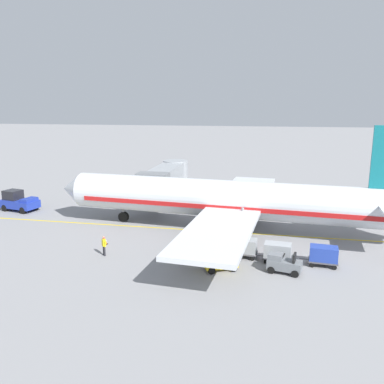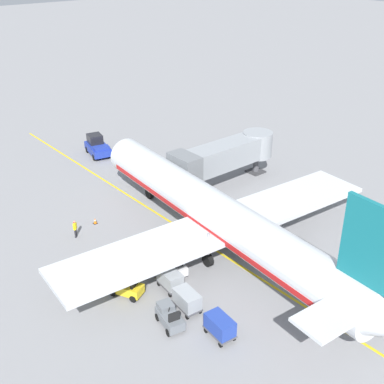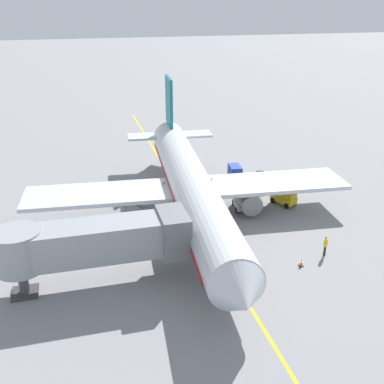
% 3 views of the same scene
% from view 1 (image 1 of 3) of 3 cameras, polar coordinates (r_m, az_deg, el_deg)
% --- Properties ---
extents(ground_plane, '(400.00, 400.00, 0.00)m').
position_cam_1_polar(ground_plane, '(39.30, 7.54, -5.92)').
color(ground_plane, gray).
extents(gate_lead_in_line, '(0.24, 80.00, 0.01)m').
position_cam_1_polar(gate_lead_in_line, '(39.30, 7.54, -5.91)').
color(gate_lead_in_line, gold).
rests_on(gate_lead_in_line, ground).
extents(parked_airliner, '(30.33, 37.35, 10.63)m').
position_cam_1_polar(parked_airliner, '(38.95, 5.37, -1.16)').
color(parked_airliner, silver).
rests_on(parked_airliner, ground).
extents(jet_bridge, '(13.35, 3.50, 4.98)m').
position_cam_1_polar(jet_bridge, '(49.35, -3.79, 2.09)').
color(jet_bridge, '#93999E').
rests_on(jet_bridge, ground).
extents(pushback_tractor, '(3.09, 4.77, 2.40)m').
position_cam_1_polar(pushback_tractor, '(51.24, -23.78, -1.26)').
color(pushback_tractor, '#1E339E').
rests_on(pushback_tractor, ground).
extents(baggage_tug_lead, '(1.74, 2.70, 1.62)m').
position_cam_1_polar(baggage_tug_lead, '(30.77, 13.08, -10.05)').
color(baggage_tug_lead, slate).
rests_on(baggage_tug_lead, ground).
extents(baggage_tug_trailing, '(2.17, 2.77, 1.62)m').
position_cam_1_polar(baggage_tug_trailing, '(30.47, 3.97, -9.97)').
color(baggage_tug_trailing, gold).
rests_on(baggage_tug_trailing, ground).
extents(baggage_tug_spare, '(1.63, 2.66, 1.62)m').
position_cam_1_polar(baggage_tug_spare, '(34.68, 5.11, -7.15)').
color(baggage_tug_spare, silver).
rests_on(baggage_tug_spare, ground).
extents(baggage_cart_front, '(1.51, 2.95, 1.58)m').
position_cam_1_polar(baggage_cart_front, '(33.05, 7.48, -7.78)').
color(baggage_cart_front, '#4C4C51').
rests_on(baggage_cart_front, ground).
extents(baggage_cart_second_in_train, '(1.51, 2.95, 1.58)m').
position_cam_1_polar(baggage_cart_second_in_train, '(32.47, 12.28, -8.35)').
color(baggage_cart_second_in_train, '#4C4C51').
rests_on(baggage_cart_second_in_train, ground).
extents(baggage_cart_third_in_train, '(1.51, 2.95, 1.58)m').
position_cam_1_polar(baggage_cart_third_in_train, '(32.72, 18.50, -8.56)').
color(baggage_cart_third_in_train, '#4C4C51').
rests_on(baggage_cart_third_in_train, ground).
extents(ground_crew_wing_walker, '(0.59, 0.56, 1.69)m').
position_cam_1_polar(ground_crew_wing_walker, '(33.88, -12.63, -7.46)').
color(ground_crew_wing_walker, '#232328').
rests_on(ground_crew_wing_walker, ground).
extents(safety_cone_nose_left, '(0.36, 0.36, 0.59)m').
position_cam_1_polar(safety_cone_nose_left, '(36.70, -12.43, -6.98)').
color(safety_cone_nose_left, black).
rests_on(safety_cone_nose_left, ground).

